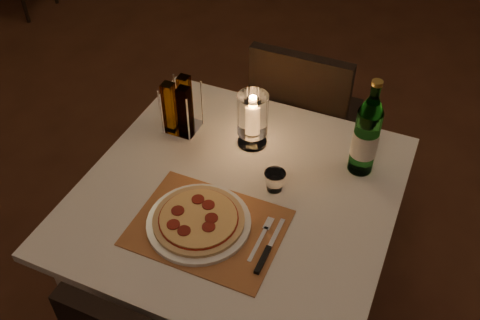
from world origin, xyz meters
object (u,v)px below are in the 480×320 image
at_px(plate, 199,223).
at_px(pizza, 198,219).
at_px(chair_far, 303,113).
at_px(water_bottle, 366,136).
at_px(hurricane_candle, 253,116).
at_px(main_table, 238,259).
at_px(tumbler, 275,181).

bearing_deg(plate, pizza, -165.37).
height_order(chair_far, pizza, chair_far).
height_order(water_bottle, hurricane_candle, water_bottle).
relative_size(main_table, tumbler, 14.32).
xyz_separation_m(main_table, chair_far, (0.00, 0.71, 0.18)).
height_order(plate, pizza, pizza).
distance_m(main_table, plate, 0.42).
bearing_deg(plate, water_bottle, 48.73).
bearing_deg(tumbler, pizza, -123.38).
distance_m(main_table, chair_far, 0.74).
height_order(plate, tumbler, tumbler).
distance_m(chair_far, pizza, 0.92).
distance_m(main_table, hurricane_candle, 0.54).
distance_m(pizza, tumbler, 0.28).
bearing_deg(hurricane_candle, tumbler, -49.65).
relative_size(plate, hurricane_candle, 1.54).
relative_size(plate, tumbler, 4.58).
bearing_deg(main_table, hurricane_candle, 101.34).
height_order(tumbler, hurricane_candle, hurricane_candle).
distance_m(chair_far, tumbler, 0.70).
xyz_separation_m(main_table, tumbler, (0.11, 0.06, 0.40)).
xyz_separation_m(chair_far, tumbler, (0.11, -0.66, 0.23)).
relative_size(pizza, water_bottle, 0.78).
height_order(chair_far, hurricane_candle, hurricane_candle).
height_order(pizza, water_bottle, water_bottle).
xyz_separation_m(main_table, water_bottle, (0.34, 0.26, 0.51)).
xyz_separation_m(chair_far, pizza, (-0.05, -0.89, 0.22)).
height_order(chair_far, tumbler, chair_far).
bearing_deg(main_table, pizza, -105.61).
bearing_deg(water_bottle, plate, -131.27).
bearing_deg(hurricane_candle, pizza, -90.34).
height_order(main_table, plate, plate).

